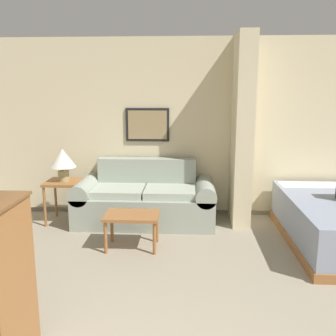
% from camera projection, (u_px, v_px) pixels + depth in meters
% --- Properties ---
extents(wall_back, '(7.68, 0.16, 2.60)m').
position_uv_depth(wall_back, '(176.00, 129.00, 5.56)').
color(wall_back, beige).
rests_on(wall_back, ground_plane).
extents(wall_partition_pillar, '(0.24, 0.66, 2.60)m').
position_uv_depth(wall_partition_pillar, '(242.00, 131.00, 5.13)').
color(wall_partition_pillar, beige).
rests_on(wall_partition_pillar, ground_plane).
extents(couch, '(1.96, 0.84, 0.88)m').
position_uv_depth(couch, '(145.00, 200.00, 5.31)').
color(couch, '#99A393').
rests_on(couch, ground_plane).
extents(coffee_table, '(0.64, 0.44, 0.42)m').
position_uv_depth(coffee_table, '(132.00, 219.00, 4.42)').
color(coffee_table, '#996033').
rests_on(coffee_table, ground_plane).
extents(side_table, '(0.49, 0.49, 0.60)m').
position_uv_depth(side_table, '(64.00, 187.00, 5.29)').
color(side_table, '#996033').
rests_on(side_table, ground_plane).
extents(table_lamp, '(0.36, 0.36, 0.46)m').
position_uv_depth(table_lamp, '(63.00, 160.00, 5.21)').
color(table_lamp, tan).
rests_on(table_lamp, side_table).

